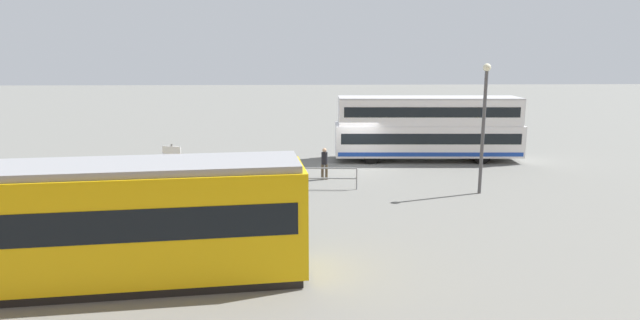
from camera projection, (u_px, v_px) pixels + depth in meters
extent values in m
plane|color=slate|center=(358.00, 167.00, 30.84)|extent=(160.00, 160.00, 0.00)
cube|color=white|center=(427.00, 139.00, 32.48)|extent=(11.33, 2.96, 1.90)
cube|color=white|center=(428.00, 111.00, 32.14)|extent=(10.99, 2.85, 1.56)
cube|color=black|center=(427.00, 136.00, 32.43)|extent=(10.77, 2.97, 0.64)
cube|color=black|center=(428.00, 110.00, 32.12)|extent=(10.43, 2.86, 0.60)
cube|color=#193FA5|center=(427.00, 151.00, 32.62)|extent=(11.11, 2.99, 0.24)
cube|color=#B2B2B7|center=(429.00, 98.00, 31.97)|extent=(10.99, 2.85, 0.10)
cylinder|color=black|center=(370.00, 152.00, 32.64)|extent=(1.09, 2.52, 1.00)
cylinder|color=black|center=(476.00, 152.00, 32.64)|extent=(1.09, 2.52, 1.00)
cube|color=#E5B70C|center=(42.00, 227.00, 14.71)|extent=(14.87, 4.23, 3.07)
cube|color=black|center=(40.00, 216.00, 14.65)|extent=(14.29, 4.19, 0.90)
cube|color=gray|center=(35.00, 169.00, 14.38)|extent=(14.56, 3.99, 0.20)
cube|color=black|center=(48.00, 282.00, 15.04)|extent=(14.57, 4.07, 0.25)
cylinder|color=#4C3F2D|center=(326.00, 172.00, 27.67)|extent=(0.14, 0.14, 0.82)
cylinder|color=#4C3F2D|center=(322.00, 172.00, 27.73)|extent=(0.14, 0.14, 0.82)
cylinder|color=black|center=(324.00, 158.00, 27.56)|extent=(0.40, 0.40, 0.63)
sphere|color=tan|center=(324.00, 150.00, 27.47)|extent=(0.22, 0.22, 0.22)
cube|color=gray|center=(286.00, 168.00, 25.61)|extent=(6.87, 0.52, 0.06)
cube|color=gray|center=(286.00, 178.00, 25.71)|extent=(6.87, 0.52, 0.06)
cylinder|color=gray|center=(357.00, 179.00, 25.62)|extent=(0.07, 0.07, 1.05)
cylinder|color=gray|center=(286.00, 178.00, 25.72)|extent=(0.07, 0.07, 1.05)
cylinder|color=gray|center=(216.00, 178.00, 25.82)|extent=(0.07, 0.07, 1.05)
cylinder|color=slate|center=(173.00, 168.00, 25.19)|extent=(0.10, 0.10, 2.30)
cube|color=white|center=(172.00, 153.00, 25.01)|extent=(0.93, 0.32, 0.61)
cylinder|color=#4C4C51|center=(483.00, 133.00, 24.48)|extent=(0.16, 0.16, 5.73)
sphere|color=#F2EFCC|center=(487.00, 67.00, 23.87)|extent=(0.36, 0.36, 0.36)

